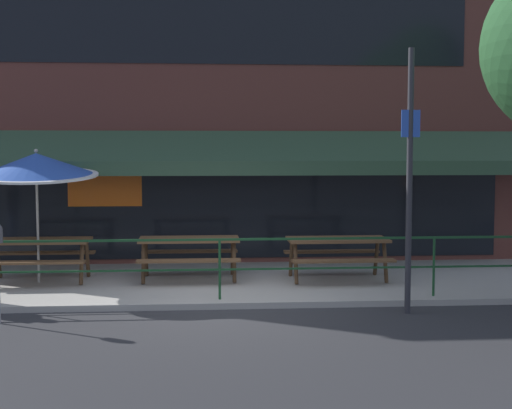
{
  "coord_description": "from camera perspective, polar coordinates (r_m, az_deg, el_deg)",
  "views": [
    {
      "loc": [
        -0.29,
        -10.8,
        2.45
      ],
      "look_at": [
        0.68,
        1.6,
        1.5
      ],
      "focal_mm": 50.0,
      "sensor_mm": 36.0,
      "label": 1
    }
  ],
  "objects": [
    {
      "name": "patio_deck",
      "position": [
        13.03,
        -3.12,
        -6.26
      ],
      "size": [
        15.0,
        4.0,
        0.1
      ],
      "primitive_type": "cube",
      "color": "#ADA89E",
      "rests_on": "ground"
    },
    {
      "name": "picnic_table_centre",
      "position": [
        12.97,
        -5.37,
        -3.38
      ],
      "size": [
        1.8,
        1.42,
        0.76
      ],
      "color": "brown",
      "rests_on": "patio_deck"
    },
    {
      "name": "patio_umbrella_left",
      "position": [
        13.14,
        -17.17,
        3.0
      ],
      "size": [
        2.14,
        2.14,
        2.4
      ],
      "color": "#B7B2A8",
      "rests_on": "patio_deck"
    },
    {
      "name": "restaurant_building",
      "position": [
        15.07,
        -3.37,
        8.33
      ],
      "size": [
        15.0,
        1.6,
        7.03
      ],
      "color": "brown",
      "rests_on": "ground"
    },
    {
      "name": "patio_railing",
      "position": [
        11.23,
        -2.93,
        -4.09
      ],
      "size": [
        13.84,
        0.04,
        0.97
      ],
      "color": "#194723",
      "rests_on": "patio_deck"
    },
    {
      "name": "picnic_table_left",
      "position": [
        13.29,
        -16.99,
        -3.36
      ],
      "size": [
        1.8,
        1.42,
        0.76
      ],
      "color": "brown",
      "rests_on": "patio_deck"
    },
    {
      "name": "ground_plane",
      "position": [
        11.08,
        -2.87,
        -8.41
      ],
      "size": [
        120.0,
        120.0,
        0.0
      ],
      "primitive_type": "plane",
      "color": "#2D2D30"
    },
    {
      "name": "picnic_table_right",
      "position": [
        12.98,
        6.53,
        -3.39
      ],
      "size": [
        1.8,
        1.42,
        0.76
      ],
      "color": "brown",
      "rests_on": "patio_deck"
    },
    {
      "name": "street_sign_pole",
      "position": [
        10.81,
        12.18,
        2.05
      ],
      "size": [
        0.28,
        0.09,
        3.95
      ],
      "color": "#2D2D33",
      "rests_on": "ground"
    }
  ]
}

